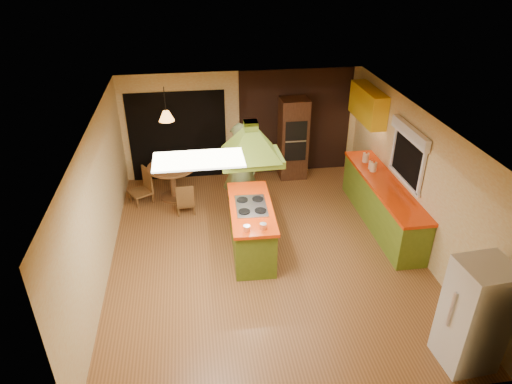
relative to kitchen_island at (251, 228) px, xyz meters
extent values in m
plane|color=brown|center=(0.23, -0.09, -0.47)|extent=(6.50, 6.50, 0.00)
plane|color=beige|center=(0.23, 3.16, 0.78)|extent=(5.50, 0.00, 5.50)
plane|color=beige|center=(0.23, -3.34, 0.78)|extent=(5.50, 0.00, 5.50)
plane|color=beige|center=(-2.52, -0.09, 0.78)|extent=(0.00, 6.50, 6.50)
plane|color=beige|center=(2.98, -0.09, 0.78)|extent=(0.00, 6.50, 6.50)
plane|color=silver|center=(0.23, -0.09, 2.03)|extent=(6.50, 6.50, 0.00)
cube|color=#381E14|center=(1.48, 3.14, 0.78)|extent=(2.64, 0.03, 2.50)
cube|color=black|center=(-1.27, 3.14, 0.58)|extent=(2.20, 0.03, 2.10)
cube|color=olive|center=(2.68, 0.51, -0.04)|extent=(0.58, 3.00, 0.86)
cube|color=#E53807|center=(2.68, 0.51, 0.42)|extent=(0.62, 3.05, 0.06)
cube|color=yellow|center=(2.80, 2.11, 1.48)|extent=(0.34, 1.40, 0.70)
cube|color=black|center=(2.95, 0.31, 1.08)|extent=(0.03, 1.16, 0.96)
cube|color=white|center=(2.90, 0.31, 1.55)|extent=(0.10, 1.35, 0.22)
cube|color=white|center=(-0.87, -1.29, 2.02)|extent=(1.20, 0.60, 0.03)
cube|color=#5B721C|center=(0.00, 0.00, -0.04)|extent=(0.75, 1.79, 0.87)
cube|color=#EA3C07|center=(0.00, 0.00, 0.43)|extent=(0.81, 1.88, 0.06)
cube|color=silver|center=(0.00, 0.00, 0.46)|extent=(0.56, 0.80, 0.02)
cube|color=#5B741D|center=(0.00, 0.00, 1.38)|extent=(1.03, 0.76, 0.12)
pyramid|color=#5B741D|center=(0.00, 0.00, 1.89)|extent=(1.03, 0.76, 0.45)
cube|color=#5B741D|center=(0.00, 0.00, 1.96)|extent=(0.22, 0.22, 0.14)
imported|color=#4D572E|center=(-0.05, 1.28, 0.53)|extent=(0.74, 0.50, 2.00)
cube|color=silver|center=(2.50, -2.92, 0.33)|extent=(0.70, 0.67, 1.61)
cube|color=#482817|center=(1.37, 2.86, 0.49)|extent=(0.64, 0.59, 1.91)
cube|color=black|center=(1.37, 2.56, 0.79)|extent=(0.49, 0.03, 0.45)
cube|color=black|center=(1.37, 2.56, 0.29)|extent=(0.49, 0.03, 0.45)
cylinder|color=brown|center=(-1.43, 2.16, 0.28)|extent=(1.04, 1.04, 0.05)
cylinder|color=brown|center=(-1.43, 2.16, -0.08)|extent=(0.14, 0.14, 0.73)
cylinder|color=brown|center=(-1.43, 2.16, -0.44)|extent=(0.58, 0.58, 0.05)
cone|color=#FF9E3F|center=(-1.43, 2.16, 1.43)|extent=(0.42, 0.42, 0.20)
cylinder|color=beige|center=(2.63, 1.47, 0.55)|extent=(0.17, 0.17, 0.20)
cylinder|color=#F3E6C3|center=(2.63, 1.03, 0.54)|extent=(0.14, 0.14, 0.19)
cylinder|color=beige|center=(2.63, 1.13, 0.53)|extent=(0.13, 0.13, 0.17)
camera|label=1|loc=(-0.91, -6.80, 4.57)|focal=32.00mm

